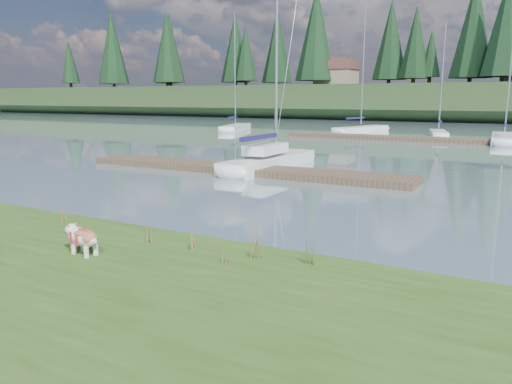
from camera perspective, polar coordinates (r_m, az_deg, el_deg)
The scene contains 23 objects.
ground at distance 41.15m, azimuth 18.43°, elevation 5.54°, with size 200.00×200.00×0.00m, color #77919D.
ridge at distance 83.63m, azimuth 24.32°, elevation 9.26°, with size 200.00×20.00×5.00m, color #203319.
bulldog at distance 10.34m, azimuth -19.17°, elevation -4.88°, with size 0.93×0.46×0.55m.
sailboat_main at distance 24.80m, azimuth 2.21°, elevation 3.95°, with size 1.73×8.30×11.97m.
dock_near at distance 22.80m, azimuth -2.07°, elevation 2.65°, with size 16.00×2.00×0.30m, color #4C3D2C.
dock_far at distance 40.81m, azimuth 21.20°, elevation 5.54°, with size 26.00×2.20×0.30m, color #4C3D2C.
sailboat_bg_0 at distance 52.21m, azimuth -2.18°, elevation 7.44°, with size 3.92×8.18×11.70m.
sailboat_bg_1 at distance 50.38m, azimuth 12.34°, elevation 7.09°, with size 3.90×8.32×12.21m.
sailboat_bg_2 at distance 45.51m, azimuth 20.07°, elevation 6.32°, with size 2.65×6.29×9.48m.
sailboat_bg_3 at distance 43.00m, azimuth 26.49°, elevation 5.60°, with size 2.21×8.61×12.46m.
weed_0 at distance 10.78m, azimuth -12.19°, elevation -4.48°, with size 0.17×0.14×0.56m.
weed_1 at distance 10.22m, azimuth -7.50°, elevation -5.17°, with size 0.17×0.14×0.56m.
weed_2 at distance 9.52m, azimuth 0.34°, elevation -5.94°, with size 0.17×0.14×0.69m.
weed_3 at distance 13.08m, azimuth -21.30°, elevation -2.25°, with size 0.17×0.14×0.58m.
weed_4 at distance 9.32m, azimuth -3.62°, elevation -7.06°, with size 0.17×0.14×0.42m.
weed_5 at distance 9.24m, azimuth 6.14°, elevation -6.55°, with size 0.17×0.14×0.68m.
mud_lip at distance 12.10m, azimuth -12.09°, elevation -5.33°, with size 60.00×0.50×0.14m, color #33281C.
conifer_0 at distance 99.97m, azimuth -10.13°, elevation 15.96°, with size 5.72×5.72×14.15m.
conifer_1 at distance 94.59m, azimuth -1.17°, elevation 15.60°, with size 4.40×4.40×11.30m.
conifer_2 at distance 85.45m, azimuth 6.87°, elevation 17.56°, with size 6.60×6.60×16.05m.
conifer_3 at distance 84.58m, azimuth 17.75°, elevation 15.98°, with size 4.84×4.84×12.25m.
conifer_4 at distance 77.03m, azimuth 26.77°, elevation 16.94°, with size 6.16×6.16×15.10m.
house_0 at distance 85.70m, azimuth 9.21°, elevation 13.30°, with size 6.30×5.30×4.65m.
Camera 1 is at (7.76, -10.27, 3.38)m, focal length 35.00 mm.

